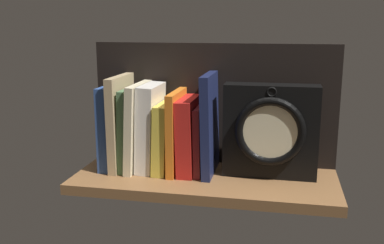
{
  "coord_description": "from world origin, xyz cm",
  "views": [
    {
      "loc": [
        18.05,
        -104.45,
        37.79
      ],
      "look_at": [
        -4.0,
        3.49,
        12.91
      ],
      "focal_mm": 41.91,
      "sensor_mm": 36.0,
      "label": 1
    }
  ],
  "objects_px": {
    "book_blue_modern": "(111,126)",
    "book_red_requiem": "(189,135)",
    "book_orange_pandolfini": "(177,131)",
    "book_navy_bierce": "(210,124)",
    "book_tan_shortstories": "(121,122)",
    "book_white_catcher": "(150,127)",
    "framed_clock": "(270,131)",
    "book_yellow_seinlanguage": "(166,136)",
    "book_green_romantic": "(130,128)",
    "book_maroon_dawkins": "(201,139)",
    "book_cream_twain": "(138,126)"
  },
  "relations": [
    {
      "from": "book_tan_shortstories",
      "to": "book_red_requiem",
      "type": "bearing_deg",
      "value": 0.0
    },
    {
      "from": "book_green_romantic",
      "to": "book_orange_pandolfini",
      "type": "relative_size",
      "value": 1.02
    },
    {
      "from": "book_tan_shortstories",
      "to": "book_white_catcher",
      "type": "distance_m",
      "value": 0.08
    },
    {
      "from": "book_cream_twain",
      "to": "book_white_catcher",
      "type": "xyz_separation_m",
      "value": [
        0.03,
        0.0,
        -0.0
      ]
    },
    {
      "from": "book_blue_modern",
      "to": "framed_clock",
      "type": "distance_m",
      "value": 0.41
    },
    {
      "from": "book_tan_shortstories",
      "to": "book_orange_pandolfini",
      "type": "height_order",
      "value": "book_tan_shortstories"
    },
    {
      "from": "book_maroon_dawkins",
      "to": "framed_clock",
      "type": "relative_size",
      "value": 0.74
    },
    {
      "from": "book_white_catcher",
      "to": "framed_clock",
      "type": "height_order",
      "value": "framed_clock"
    },
    {
      "from": "book_red_requiem",
      "to": "book_navy_bierce",
      "type": "height_order",
      "value": "book_navy_bierce"
    },
    {
      "from": "book_orange_pandolfini",
      "to": "book_navy_bierce",
      "type": "xyz_separation_m",
      "value": [
        0.09,
        0.0,
        0.02
      ]
    },
    {
      "from": "book_cream_twain",
      "to": "book_tan_shortstories",
      "type": "bearing_deg",
      "value": 180.0
    },
    {
      "from": "book_tan_shortstories",
      "to": "book_maroon_dawkins",
      "type": "relative_size",
      "value": 1.42
    },
    {
      "from": "book_blue_modern",
      "to": "book_red_requiem",
      "type": "relative_size",
      "value": 1.14
    },
    {
      "from": "book_maroon_dawkins",
      "to": "book_blue_modern",
      "type": "bearing_deg",
      "value": 180.0
    },
    {
      "from": "book_white_catcher",
      "to": "book_orange_pandolfini",
      "type": "xyz_separation_m",
      "value": [
        0.07,
        0.0,
        -0.01
      ]
    },
    {
      "from": "book_orange_pandolfini",
      "to": "book_yellow_seinlanguage",
      "type": "bearing_deg",
      "value": 180.0
    },
    {
      "from": "book_cream_twain",
      "to": "book_white_catcher",
      "type": "distance_m",
      "value": 0.03
    },
    {
      "from": "book_tan_shortstories",
      "to": "book_white_catcher",
      "type": "bearing_deg",
      "value": 0.0
    },
    {
      "from": "book_blue_modern",
      "to": "book_white_catcher",
      "type": "relative_size",
      "value": 0.98
    },
    {
      "from": "book_blue_modern",
      "to": "book_cream_twain",
      "type": "relative_size",
      "value": 0.97
    },
    {
      "from": "book_maroon_dawkins",
      "to": "book_yellow_seinlanguage",
      "type": "bearing_deg",
      "value": 180.0
    },
    {
      "from": "book_blue_modern",
      "to": "book_red_requiem",
      "type": "height_order",
      "value": "book_blue_modern"
    },
    {
      "from": "book_orange_pandolfini",
      "to": "book_maroon_dawkins",
      "type": "height_order",
      "value": "book_orange_pandolfini"
    },
    {
      "from": "book_green_romantic",
      "to": "book_navy_bierce",
      "type": "bearing_deg",
      "value": 0.0
    },
    {
      "from": "book_blue_modern",
      "to": "book_green_romantic",
      "type": "relative_size",
      "value": 1.02
    },
    {
      "from": "book_yellow_seinlanguage",
      "to": "book_red_requiem",
      "type": "relative_size",
      "value": 0.93
    },
    {
      "from": "book_blue_modern",
      "to": "book_tan_shortstories",
      "type": "relative_size",
      "value": 0.89
    },
    {
      "from": "book_blue_modern",
      "to": "book_tan_shortstories",
      "type": "bearing_deg",
      "value": 0.0
    },
    {
      "from": "book_tan_shortstories",
      "to": "framed_clock",
      "type": "height_order",
      "value": "book_tan_shortstories"
    },
    {
      "from": "book_maroon_dawkins",
      "to": "book_red_requiem",
      "type": "bearing_deg",
      "value": 180.0
    },
    {
      "from": "book_blue_modern",
      "to": "framed_clock",
      "type": "xyz_separation_m",
      "value": [
        0.41,
        -0.0,
        0.01
      ]
    },
    {
      "from": "book_cream_twain",
      "to": "book_red_requiem",
      "type": "relative_size",
      "value": 1.17
    },
    {
      "from": "book_red_requiem",
      "to": "book_green_romantic",
      "type": "bearing_deg",
      "value": 180.0
    },
    {
      "from": "book_green_romantic",
      "to": "book_navy_bierce",
      "type": "height_order",
      "value": "book_navy_bierce"
    },
    {
      "from": "book_red_requiem",
      "to": "framed_clock",
      "type": "relative_size",
      "value": 0.83
    },
    {
      "from": "book_tan_shortstories",
      "to": "framed_clock",
      "type": "xyz_separation_m",
      "value": [
        0.38,
        -0.0,
        -0.0
      ]
    },
    {
      "from": "book_blue_modern",
      "to": "book_maroon_dawkins",
      "type": "relative_size",
      "value": 1.27
    },
    {
      "from": "book_cream_twain",
      "to": "book_yellow_seinlanguage",
      "type": "bearing_deg",
      "value": 0.0
    },
    {
      "from": "book_cream_twain",
      "to": "book_maroon_dawkins",
      "type": "height_order",
      "value": "book_cream_twain"
    },
    {
      "from": "book_yellow_seinlanguage",
      "to": "book_red_requiem",
      "type": "height_order",
      "value": "book_red_requiem"
    },
    {
      "from": "book_red_requiem",
      "to": "book_maroon_dawkins",
      "type": "height_order",
      "value": "book_red_requiem"
    },
    {
      "from": "book_blue_modern",
      "to": "book_yellow_seinlanguage",
      "type": "xyz_separation_m",
      "value": [
        0.15,
        0.0,
        -0.02
      ]
    },
    {
      "from": "book_tan_shortstories",
      "to": "book_green_romantic",
      "type": "xyz_separation_m",
      "value": [
        0.02,
        0.0,
        -0.02
      ]
    },
    {
      "from": "book_tan_shortstories",
      "to": "book_maroon_dawkins",
      "type": "height_order",
      "value": "book_tan_shortstories"
    },
    {
      "from": "book_tan_shortstories",
      "to": "book_green_romantic",
      "type": "distance_m",
      "value": 0.03
    },
    {
      "from": "book_green_romantic",
      "to": "book_blue_modern",
      "type": "bearing_deg",
      "value": 180.0
    },
    {
      "from": "book_blue_modern",
      "to": "framed_clock",
      "type": "height_order",
      "value": "framed_clock"
    },
    {
      "from": "book_white_catcher",
      "to": "book_maroon_dawkins",
      "type": "distance_m",
      "value": 0.14
    },
    {
      "from": "book_cream_twain",
      "to": "book_orange_pandolfini",
      "type": "xyz_separation_m",
      "value": [
        0.1,
        0.0,
        -0.01
      ]
    },
    {
      "from": "book_yellow_seinlanguage",
      "to": "book_orange_pandolfini",
      "type": "bearing_deg",
      "value": 0.0
    }
  ]
}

